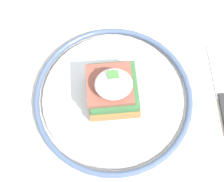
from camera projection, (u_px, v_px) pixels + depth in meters
ground_plane at (113, 167)px, 1.20m from camera, size 6.00×6.00×0.00m
dining_table at (113, 120)px, 0.63m from camera, size 1.05×0.88×0.72m
plate at (112, 97)px, 0.53m from camera, size 0.27×0.27×0.02m
sandwich at (111, 88)px, 0.49m from camera, size 0.08×0.09×0.08m
fork at (6, 102)px, 0.53m from camera, size 0.03×0.14×0.00m
knife at (222, 97)px, 0.54m from camera, size 0.02×0.18×0.01m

